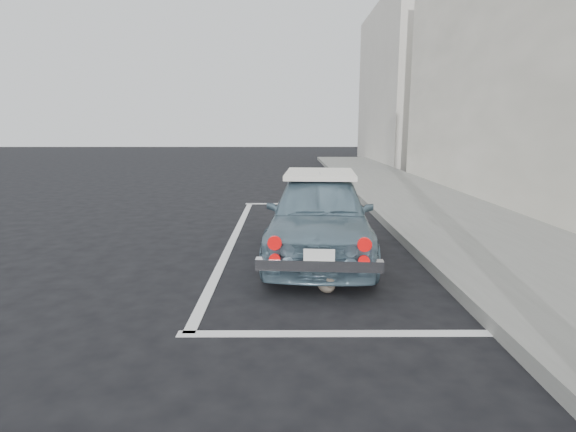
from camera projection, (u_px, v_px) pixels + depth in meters
name	position (u px, v px, depth m)	size (l,w,h in m)	color
ground	(289.00, 312.00, 4.50)	(80.00, 80.00, 0.00)	black
sidewalk	(510.00, 250.00, 6.46)	(2.80, 40.00, 0.15)	slate
building_far	(408.00, 85.00, 23.38)	(3.50, 10.00, 8.00)	beige
pline_rear	(345.00, 334.00, 4.01)	(3.00, 0.12, 0.01)	silver
pline_front	(308.00, 204.00, 10.88)	(3.00, 0.12, 0.01)	silver
pline_side	(233.00, 239.00, 7.44)	(0.12, 7.00, 0.01)	silver
retro_coupe	(319.00, 213.00, 6.40)	(1.68, 3.64, 1.21)	slate
cat	(327.00, 283.00, 5.01)	(0.26, 0.42, 0.23)	brown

